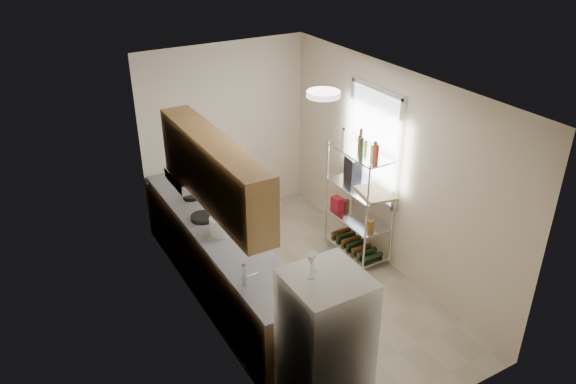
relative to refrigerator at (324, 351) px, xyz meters
name	(u,v)px	position (x,y,z in m)	size (l,w,h in m)	color
room	(306,195)	(0.87, 1.74, 0.51)	(2.52, 4.42, 2.62)	#B8AC95
counter_run	(220,261)	(-0.05, 2.18, -0.33)	(0.63, 3.51, 0.90)	#B2864C
upper_cabinets	(214,171)	(-0.19, 1.84, 1.02)	(0.33, 2.20, 0.72)	#B2864C
range_hood	(193,177)	(-0.13, 2.64, 0.60)	(0.50, 0.60, 0.12)	#B7BABC
window	(374,144)	(2.09, 2.09, 0.76)	(0.06, 1.00, 1.46)	white
bakers_rack	(361,180)	(1.87, 2.04, 0.32)	(0.45, 0.90, 1.73)	silver
ceiling_dome	(323,94)	(0.87, 1.44, 1.78)	(0.34, 0.34, 0.06)	white
refrigerator	(324,351)	(0.00, 0.00, 0.00)	(0.65, 0.65, 1.57)	white
wine_glass_a	(311,266)	(-0.12, 0.07, 0.90)	(0.08, 0.08, 0.22)	silver
wine_glass_b	(313,262)	(-0.05, 0.14, 0.88)	(0.06, 0.06, 0.18)	silver
rice_cooker	(221,226)	(-0.06, 2.06, 0.22)	(0.25, 0.25, 0.20)	white
frying_pan_large	(203,218)	(-0.12, 2.46, 0.14)	(0.29, 0.29, 0.05)	black
frying_pan_small	(191,196)	(-0.04, 3.04, 0.14)	(0.22, 0.22, 0.05)	black
cutting_board	(376,193)	(1.93, 1.79, 0.24)	(0.38, 0.49, 0.03)	tan
espresso_machine	(353,166)	(1.99, 2.37, 0.36)	(0.15, 0.23, 0.27)	black
storage_bag	(337,203)	(1.77, 2.37, -0.14)	(0.11, 0.15, 0.18)	#A31424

